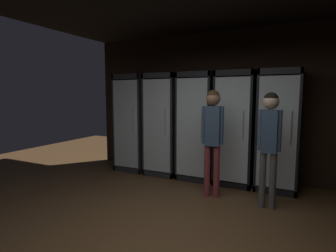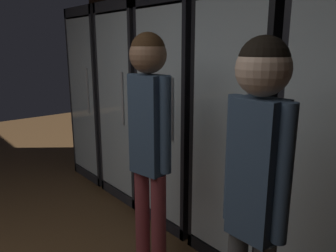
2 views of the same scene
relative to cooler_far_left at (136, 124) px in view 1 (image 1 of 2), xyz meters
name	(u,v)px [view 1 (image 1 of 2)]	position (x,y,z in m)	size (l,w,h in m)	color
wall_back	(231,105)	(1.95, 0.34, 0.43)	(6.00, 0.06, 2.80)	black
cooler_far_left	(136,124)	(0.00, 0.00, 0.00)	(0.65, 0.70, 2.00)	#2B2B30
cooler_left	(165,125)	(0.71, 0.00, 0.01)	(0.65, 0.70, 2.00)	#2B2B30
cooler_center	(199,127)	(1.42, 0.00, 0.01)	(0.65, 0.70, 2.00)	black
cooler_right	(236,129)	(2.14, 0.00, 0.01)	(0.65, 0.70, 2.00)	black
cooler_far_right	(279,131)	(2.85, 0.00, 0.01)	(0.65, 0.70, 2.00)	black
shopper_near	(213,129)	(1.97, -0.88, 0.10)	(0.33, 0.22, 1.67)	brown
shopper_far	(270,134)	(2.80, -0.96, 0.08)	(0.31, 0.21, 1.63)	#4C4C4C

